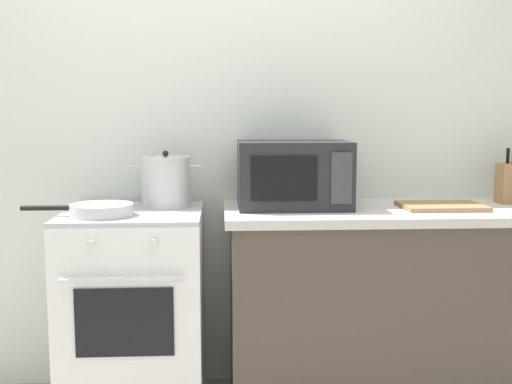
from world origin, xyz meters
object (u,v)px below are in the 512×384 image
at_px(stock_pot, 166,181).
at_px(cutting_board, 441,206).
at_px(frying_pan, 100,210).
at_px(microwave, 293,174).
at_px(knife_block, 512,183).
at_px(stove, 135,313).

height_order(stock_pot, cutting_board, stock_pot).
relative_size(frying_pan, microwave, 0.92).
bearing_deg(microwave, frying_pan, -166.55).
height_order(frying_pan, knife_block, knife_block).
bearing_deg(stove, cutting_board, 0.05).
bearing_deg(stock_pot, frying_pan, -135.22).
distance_m(stove, cutting_board, 1.45).
bearing_deg(frying_pan, knife_block, 7.89).
bearing_deg(stock_pot, microwave, -5.09).
relative_size(stove, cutting_board, 2.56).
distance_m(stock_pot, microwave, 0.58).
relative_size(frying_pan, knife_block, 1.75).
bearing_deg(knife_block, stove, -175.42).
distance_m(frying_pan, cutting_board, 1.50).
height_order(stove, cutting_board, cutting_board).
height_order(microwave, cutting_board, microwave).
relative_size(stove, knife_block, 3.49).
xyz_separation_m(stove, stock_pot, (0.14, 0.13, 0.57)).
bearing_deg(cutting_board, stock_pot, 174.04).
xyz_separation_m(stove, cutting_board, (1.37, 0.00, 0.47)).
height_order(stove, microwave, microwave).
xyz_separation_m(microwave, knife_block, (1.05, 0.06, -0.05)).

